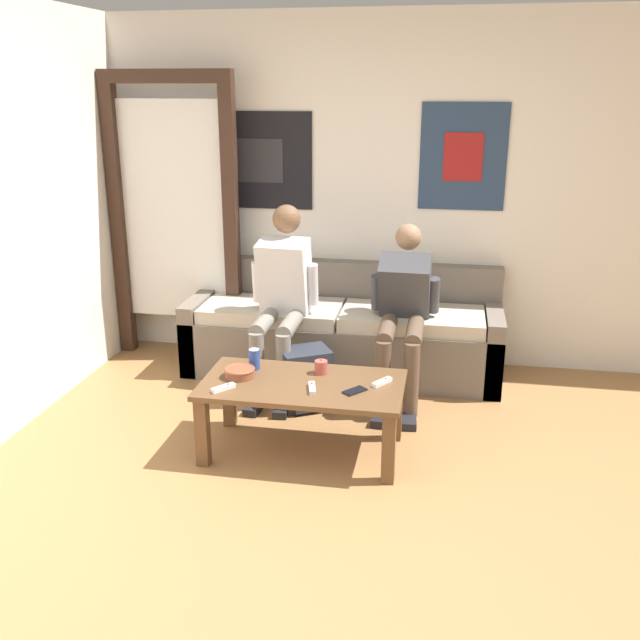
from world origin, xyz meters
TOP-DOWN VIEW (x-y plane):
  - ground_plane at (0.00, 0.00)m, footprint 18.00×18.00m
  - wall_back at (-0.00, 2.47)m, footprint 10.00×0.07m
  - door_frame at (-1.50, 2.25)m, footprint 1.00×0.10m
  - couch at (-0.19, 2.11)m, footprint 2.29×0.71m
  - coffee_table at (-0.22, 0.84)m, footprint 1.15×0.61m
  - person_seated_adult at (-0.56, 1.75)m, footprint 0.47×0.83m
  - person_seated_teen at (0.28, 1.77)m, footprint 0.47×0.96m
  - backpack at (-0.33, 1.43)m, footprint 0.39×0.37m
  - ceramic_bowl at (-0.60, 0.85)m, footprint 0.18×0.18m
  - pillar_candle at (-0.14, 0.99)m, footprint 0.08×0.08m
  - drink_can_blue at (-0.55, 0.99)m, footprint 0.07×0.07m
  - game_controller_near_left at (0.22, 0.90)m, footprint 0.11×0.14m
  - game_controller_near_right at (-0.15, 0.75)m, footprint 0.07×0.15m
  - game_controller_far_center at (-0.63, 0.66)m, footprint 0.12×0.13m
  - cell_phone at (0.09, 0.77)m, footprint 0.14×0.15m

SIDE VIEW (x-z plane):
  - ground_plane at x=0.00m, z-range 0.00..0.00m
  - backpack at x=-0.33m, z-range -0.01..0.39m
  - couch at x=-0.19m, z-range -0.10..0.67m
  - coffee_table at x=-0.22m, z-range 0.14..0.58m
  - cell_phone at x=0.09m, z-range 0.43..0.45m
  - game_controller_near_left at x=0.22m, z-range 0.43..0.46m
  - game_controller_near_right at x=-0.15m, z-range 0.43..0.46m
  - game_controller_far_center at x=-0.63m, z-range 0.43..0.46m
  - ceramic_bowl at x=-0.60m, z-range 0.44..0.50m
  - pillar_candle at x=-0.14m, z-range 0.43..0.52m
  - drink_can_blue at x=-0.55m, z-range 0.43..0.56m
  - person_seated_teen at x=0.28m, z-range 0.06..1.19m
  - person_seated_adult at x=-0.56m, z-range 0.05..1.32m
  - door_frame at x=-1.50m, z-range 0.12..2.27m
  - wall_back at x=0.00m, z-range 0.00..2.55m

